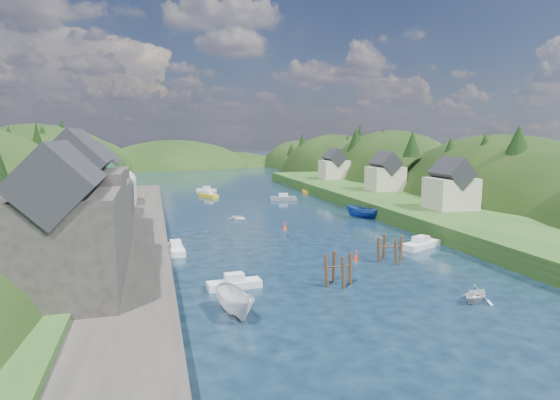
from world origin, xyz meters
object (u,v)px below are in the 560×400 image
object	(u,v)px
piling_cluster_near	(338,272)
channel_buoy_near	(356,256)
channel_buoy_far	(285,226)
piling_cluster_far	(390,251)

from	to	relation	value
piling_cluster_near	channel_buoy_near	xyz separation A→B (m)	(5.45, 7.94, -0.79)
piling_cluster_near	channel_buoy_near	world-z (taller)	piling_cluster_near
piling_cluster_near	channel_buoy_far	xyz separation A→B (m)	(2.30, 26.94, -0.79)
piling_cluster_far	channel_buoy_far	xyz separation A→B (m)	(-6.62, 20.51, -0.67)
piling_cluster_near	piling_cluster_far	xyz separation A→B (m)	(8.93, 6.44, -0.12)
piling_cluster_far	channel_buoy_near	xyz separation A→B (m)	(-3.48, 1.51, -0.67)
channel_buoy_near	channel_buoy_far	size ratio (longest dim) A/B	1.00
channel_buoy_far	piling_cluster_near	bearing A→B (deg)	-94.89
piling_cluster_near	channel_buoy_far	bearing A→B (deg)	85.11
channel_buoy_near	piling_cluster_far	bearing A→B (deg)	-23.41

